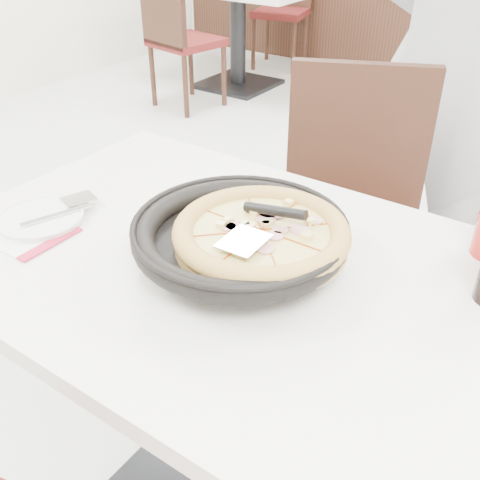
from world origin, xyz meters
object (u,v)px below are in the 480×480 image
Objects in this scene: main_table at (231,391)px; side_plate at (41,219)px; chair_far at (348,242)px; diner_person at (443,65)px; bg_chair_left_near at (186,38)px; pizza_pan at (240,244)px; bg_chair_left_far at (281,10)px; bg_table_left at (238,37)px; pizza at (261,240)px.

side_plate is (-0.41, -0.12, 0.38)m from main_table.
diner_person reaches higher than chair_far.
main_table is at bearing -38.85° from bg_chair_left_near.
bg_chair_left_far reaches higher than pizza_pan.
chair_far is 0.67m from pizza_pan.
bg_table_left is 0.68m from bg_chair_left_far.
bg_table_left is (-2.04, 2.94, 0.00)m from main_table.
bg_table_left is 1.26× the size of bg_chair_left_far.
main_table is 4.17m from bg_chair_left_far.
bg_table_left is at bearing 98.02° from bg_chair_left_near.
main_table is 3.12m from bg_chair_left_near.
bg_chair_left_far is at bearing 113.90° from side_plate.
bg_table_left is at bearing 125.76° from pizza.
pizza_pan is at bearing 92.53° from diner_person.
side_plate is at bearing -164.45° from pizza_pan.
bg_table_left is at bearing 124.78° from main_table.
pizza is 1.15m from diner_person.
bg_chair_left_far is (-1.66, 3.74, -0.28)m from side_plate.
side_plate is at bearing 100.38° from bg_chair_left_far.
bg_chair_left_near is at bearing 76.92° from bg_chair_left_far.
pizza_pan is 4.19m from bg_chair_left_far.
bg_chair_left_near is at bearing 123.70° from side_plate.
pizza_pan is at bearing -38.48° from bg_chair_left_near.
bg_chair_left_near is at bearing -27.21° from diner_person.
bg_chair_left_near reaches higher than bg_table_left.
pizza_pan is 1.89× the size of side_plate.
side_plate reaches higher than bg_table_left.
pizza is (0.07, -0.58, 0.34)m from chair_far.
pizza reaches higher than bg_table_left.
chair_far is at bearing 96.44° from pizza.
bg_chair_left_far is at bearing 100.33° from bg_chair_left_near.
bg_chair_left_near is (-2.06, 1.75, 0.00)m from chair_far.
bg_table_left is at bearing 118.00° from side_plate.
main_table is 0.69× the size of diner_person.
chair_far reaches higher than main_table.
diner_person is (0.03, 1.15, 0.50)m from main_table.
pizza_pan reaches higher than main_table.
chair_far is 0.87m from side_plate.
bg_chair_left_near is (-0.02, -0.59, 0.10)m from bg_table_left.
main_table is at bearing -171.14° from pizza.
side_plate is at bearing -46.43° from bg_chair_left_near.
diner_person is 2.44m from bg_chair_left_near.
diner_person is 1.84× the size of bg_chair_left_near.
chair_far is 0.69m from diner_person.
pizza is (0.04, 0.01, 0.02)m from pizza_pan.
pizza_pan reaches higher than bg_table_left.
chair_far and bg_chair_left_far have the same top height.
main_table is 1.26× the size of chair_far.
side_plate is (-0.44, -0.12, -0.03)m from pizza_pan.
main_table is at bearing 106.27° from bg_chair_left_far.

